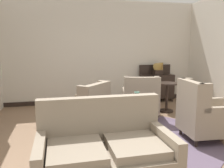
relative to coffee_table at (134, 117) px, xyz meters
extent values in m
plane|color=#896B51|center=(0.01, -0.23, -0.41)|extent=(8.96, 8.96, 0.00)
cube|color=silver|center=(0.01, 2.98, 1.06)|extent=(5.80, 0.08, 2.94)
cube|color=black|center=(0.01, 2.92, -0.35)|extent=(5.64, 0.03, 0.12)
cylinder|color=#5B4C60|center=(0.01, 0.07, -0.41)|extent=(3.03, 3.03, 0.01)
cylinder|color=black|center=(0.00, 0.00, 0.07)|extent=(0.87, 0.87, 0.03)
cylinder|color=black|center=(0.00, 0.00, -0.15)|extent=(0.10, 0.10, 0.42)
cube|color=black|center=(0.22, 0.02, -0.38)|extent=(0.28, 0.09, 0.07)
cube|color=black|center=(-0.10, 0.19, -0.38)|extent=(0.18, 0.28, 0.07)
cube|color=black|center=(-0.12, -0.18, -0.38)|extent=(0.21, 0.26, 0.07)
cylinder|color=#4C7A66|center=(0.04, 0.01, 0.10)|extent=(0.09, 0.09, 0.02)
ellipsoid|color=#4C7A66|center=(0.04, 0.01, 0.23)|extent=(0.16, 0.16, 0.23)
cylinder|color=#4C7A66|center=(0.04, 0.01, 0.40)|extent=(0.07, 0.07, 0.10)
torus|color=#4C7A66|center=(0.04, 0.01, 0.45)|extent=(0.10, 0.10, 0.02)
cube|color=gray|center=(-0.76, -1.24, -0.12)|extent=(1.57, 0.90, 0.30)
cube|color=gray|center=(-0.76, -0.86, 0.31)|extent=(1.56, 0.15, 0.57)
cube|color=gray|center=(-1.10, -1.28, 0.08)|extent=(0.63, 0.69, 0.10)
cube|color=gray|center=(-0.42, -1.28, 0.08)|extent=(0.63, 0.69, 0.10)
cube|color=gray|center=(-1.49, -1.29, 0.13)|extent=(0.12, 0.79, 0.20)
cube|color=gray|center=(-0.03, -1.28, 0.13)|extent=(0.12, 0.79, 0.20)
cylinder|color=black|center=(-0.08, -0.87, -0.34)|extent=(0.06, 0.06, 0.14)
cube|color=gray|center=(-0.82, 0.77, -0.14)|extent=(1.16, 1.16, 0.27)
cube|color=gray|center=(-0.56, 0.54, 0.27)|extent=(0.63, 0.70, 0.54)
cube|color=gray|center=(-0.40, 0.87, 0.33)|extent=(0.22, 0.21, 0.41)
cube|color=gray|center=(-0.86, 0.34, 0.33)|extent=(0.22, 0.21, 0.41)
cube|color=gray|center=(-0.63, 1.07, 0.09)|extent=(0.62, 0.56, 0.18)
cube|color=gray|center=(-1.09, 0.54, 0.09)|extent=(0.62, 0.56, 0.18)
cylinder|color=black|center=(-0.87, 1.24, -0.34)|extent=(0.06, 0.06, 0.14)
cylinder|color=black|center=(-1.29, 0.76, -0.34)|extent=(0.06, 0.06, 0.14)
cylinder|color=black|center=(-0.35, 0.79, -0.34)|extent=(0.06, 0.06, 0.14)
cylinder|color=black|center=(-0.78, 0.31, -0.34)|extent=(0.06, 0.06, 0.14)
cube|color=gray|center=(0.54, 1.22, -0.12)|extent=(0.94, 1.04, 0.31)
cube|color=gray|center=(0.46, 0.86, 0.31)|extent=(0.77, 0.31, 0.55)
cube|color=gray|center=(0.80, 0.87, 0.38)|extent=(0.14, 0.22, 0.42)
cube|color=gray|center=(0.15, 1.02, 0.38)|extent=(0.14, 0.22, 0.42)
cube|color=gray|center=(0.87, 1.19, 0.13)|extent=(0.27, 0.79, 0.19)
cube|color=gray|center=(0.23, 1.34, 0.13)|extent=(0.27, 0.79, 0.19)
cylinder|color=black|center=(0.92, 1.51, -0.34)|extent=(0.06, 0.06, 0.14)
cylinder|color=black|center=(0.33, 1.64, -0.34)|extent=(0.06, 0.06, 0.14)
cylinder|color=black|center=(0.75, 0.80, -0.34)|extent=(0.06, 0.06, 0.14)
cylinder|color=black|center=(0.16, 0.93, -0.34)|extent=(0.06, 0.06, 0.14)
cube|color=gray|center=(1.30, -0.26, -0.12)|extent=(0.96, 0.78, 0.30)
cube|color=gray|center=(0.91, -0.24, 0.34)|extent=(0.19, 0.73, 0.62)
cube|color=gray|center=(0.98, -0.55, 0.42)|extent=(0.21, 0.11, 0.47)
cube|color=gray|center=(1.02, 0.07, 0.42)|extent=(0.21, 0.11, 0.47)
cube|color=gray|center=(1.33, -0.57, 0.14)|extent=(0.82, 0.15, 0.23)
cube|color=gray|center=(1.37, 0.05, 0.14)|extent=(0.82, 0.15, 0.23)
cylinder|color=black|center=(1.69, 0.00, -0.34)|extent=(0.06, 0.06, 0.14)
cylinder|color=black|center=(0.90, -0.52, -0.34)|extent=(0.06, 0.06, 0.14)
cylinder|color=black|center=(0.94, 0.04, -0.34)|extent=(0.06, 0.06, 0.14)
cylinder|color=black|center=(1.37, 1.53, 0.32)|extent=(0.53, 0.53, 0.03)
cylinder|color=black|center=(1.37, 1.53, -0.06)|extent=(0.07, 0.07, 0.71)
cylinder|color=black|center=(1.37, 1.53, -0.39)|extent=(0.35, 0.35, 0.04)
cube|color=black|center=(1.60, 2.68, 0.04)|extent=(0.99, 0.38, 0.71)
cube|color=black|center=(1.60, 2.84, 0.54)|extent=(0.99, 0.04, 0.28)
cube|color=black|center=(1.15, 2.54, -0.36)|extent=(0.06, 0.06, 0.10)
cube|color=black|center=(2.05, 2.54, -0.36)|extent=(0.06, 0.06, 0.10)
cube|color=black|center=(1.15, 2.81, -0.36)|extent=(0.06, 0.06, 0.10)
cube|color=black|center=(2.05, 2.81, -0.36)|extent=(0.06, 0.06, 0.10)
cube|color=black|center=(1.60, 2.66, 0.47)|extent=(0.24, 0.24, 0.14)
cone|color=#B28942|center=(1.66, 2.58, 0.69)|extent=(0.40, 0.49, 0.44)
camera|label=1|loc=(-1.25, -3.69, 1.23)|focal=36.97mm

